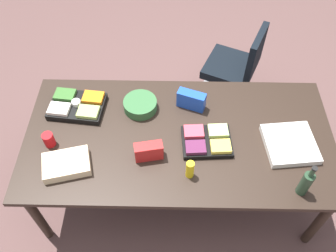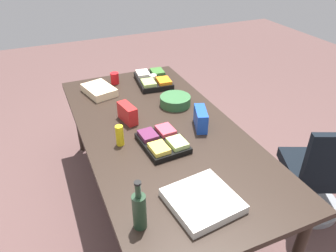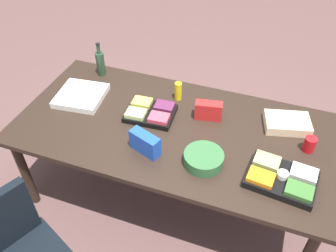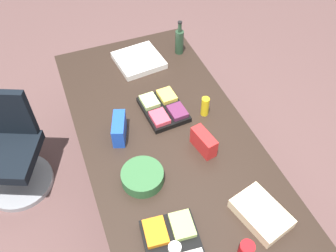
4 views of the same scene
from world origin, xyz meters
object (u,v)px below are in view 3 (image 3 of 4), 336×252
at_px(chip_bag_blue, 145,143).
at_px(red_solo_cup, 309,144).
at_px(veggie_tray, 282,178).
at_px(salad_bowl, 204,159).
at_px(conference_table, 173,133).
at_px(wine_bottle, 100,63).
at_px(pizza_box, 81,96).
at_px(sheet_cake, 287,123).
at_px(mustard_bottle, 178,91).
at_px(chip_bag_red, 208,111).
at_px(fruit_platter, 150,112).

distance_m(chip_bag_blue, red_solo_cup, 1.11).
height_order(veggie_tray, salad_bowl, veggie_tray).
bearing_deg(conference_table, chip_bag_blue, -107.86).
xyz_separation_m(veggie_tray, salad_bowl, (-0.50, -0.01, 0.00)).
bearing_deg(wine_bottle, pizza_box, -88.70).
bearing_deg(sheet_cake, chip_bag_blue, -146.56).
bearing_deg(chip_bag_blue, conference_table, 72.14).
xyz_separation_m(mustard_bottle, veggie_tray, (0.88, -0.59, -0.04)).
relative_size(pizza_box, salad_bowl, 1.37).
height_order(salad_bowl, sheet_cake, salad_bowl).
height_order(chip_bag_red, wine_bottle, wine_bottle).
xyz_separation_m(sheet_cake, red_solo_cup, (0.16, -0.19, 0.02)).
relative_size(conference_table, red_solo_cup, 21.09).
relative_size(pizza_box, red_solo_cup, 3.27).
bearing_deg(red_solo_cup, wine_bottle, 168.70).
bearing_deg(pizza_box, wine_bottle, 84.97).
bearing_deg(chip_bag_red, veggie_tray, -36.92).
distance_m(conference_table, mustard_bottle, 0.37).
bearing_deg(wine_bottle, chip_bag_blue, -45.64).
bearing_deg(conference_table, chip_bag_red, 41.29).
xyz_separation_m(pizza_box, sheet_cake, (1.59, 0.21, 0.01)).
relative_size(sheet_cake, red_solo_cup, 2.91).
height_order(conference_table, salad_bowl, salad_bowl).
xyz_separation_m(conference_table, sheet_cake, (0.78, 0.29, 0.10)).
bearing_deg(conference_table, red_solo_cup, 5.52).
height_order(chip_bag_red, salad_bowl, chip_bag_red).
distance_m(mustard_bottle, fruit_platter, 0.30).
relative_size(mustard_bottle, salad_bowl, 0.58).
height_order(veggie_tray, red_solo_cup, red_solo_cup).
bearing_deg(red_solo_cup, conference_table, -174.48).
relative_size(salad_bowl, wine_bottle, 0.87).
relative_size(veggie_tray, pizza_box, 1.25).
xyz_separation_m(pizza_box, salad_bowl, (1.12, -0.34, 0.02)).
bearing_deg(conference_table, fruit_platter, 162.49).
relative_size(mustard_bottle, veggie_tray, 0.34).
height_order(pizza_box, chip_bag_red, chip_bag_red).
bearing_deg(chip_bag_blue, chip_bag_red, 57.37).
distance_m(mustard_bottle, salad_bowl, 0.71).
bearing_deg(salad_bowl, fruit_platter, 146.99).
bearing_deg(chip_bag_blue, red_solo_cup, 20.37).
distance_m(conference_table, chip_bag_red, 0.32).
xyz_separation_m(veggie_tray, wine_bottle, (-1.62, 0.70, 0.08)).
bearing_deg(sheet_cake, chip_bag_red, -170.34).
height_order(chip_bag_red, sheet_cake, chip_bag_red).
xyz_separation_m(mustard_bottle, pizza_box, (-0.74, -0.26, -0.05)).
relative_size(mustard_bottle, chip_bag_blue, 0.69).
bearing_deg(chip_bag_red, fruit_platter, -163.43).
bearing_deg(chip_bag_red, mustard_bottle, 153.15).
xyz_separation_m(mustard_bottle, chip_bag_blue, (-0.02, -0.63, -0.00)).
height_order(veggie_tray, chip_bag_blue, chip_bag_blue).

